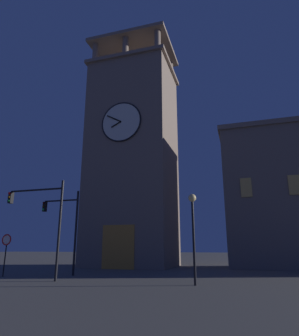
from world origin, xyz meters
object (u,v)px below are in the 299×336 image
at_px(clocktower, 133,158).
at_px(no_horn_sign, 6,243).
at_px(traffic_signal_near, 43,213).
at_px(street_lamp, 193,220).
at_px(traffic_signal_mid, 66,220).

xyz_separation_m(clocktower, no_horn_sign, (4.78, 12.53, -9.51)).
relative_size(clocktower, traffic_signal_near, 4.65).
bearing_deg(no_horn_sign, clocktower, -110.90).
distance_m(traffic_signal_near, street_lamp, 9.50).
relative_size(street_lamp, no_horn_sign, 1.70).
relative_size(traffic_signal_mid, no_horn_sign, 2.14).
bearing_deg(no_horn_sign, traffic_signal_near, 158.78).
bearing_deg(traffic_signal_mid, street_lamp, 162.27).
height_order(traffic_signal_near, street_lamp, traffic_signal_near).
bearing_deg(traffic_signal_mid, traffic_signal_near, 100.22).
relative_size(traffic_signal_near, no_horn_sign, 2.13).
xyz_separation_m(clocktower, traffic_signal_mid, (1.50, 10.39, -7.84)).
distance_m(street_lamp, no_horn_sign, 13.50).
relative_size(clocktower, traffic_signal_mid, 4.63).
distance_m(clocktower, no_horn_sign, 16.44).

